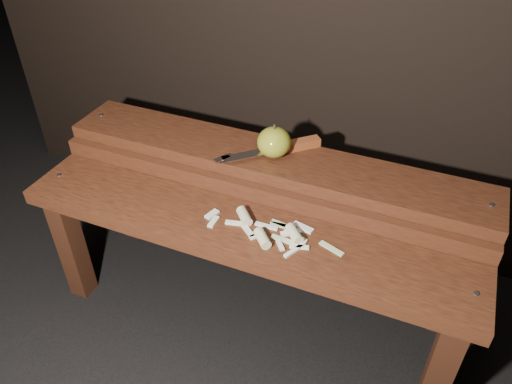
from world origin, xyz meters
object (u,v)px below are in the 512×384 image
at_px(bench_front_tier, 238,249).
at_px(knife, 285,147).
at_px(bench_rear_tier, 271,181).
at_px(apple, 274,142).

distance_m(bench_front_tier, knife, 0.31).
height_order(bench_front_tier, knife, knife).
xyz_separation_m(bench_front_tier, bench_rear_tier, (0.00, 0.23, 0.06)).
bearing_deg(bench_front_tier, apple, 88.52).
distance_m(apple, knife, 0.05).
height_order(apple, knife, apple).
xyz_separation_m(apple, knife, (0.02, 0.03, -0.03)).
bearing_deg(bench_rear_tier, apple, 35.91).
bearing_deg(bench_front_tier, knife, 83.92).
bearing_deg(apple, bench_front_tier, -91.48).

